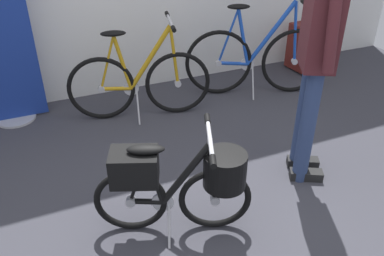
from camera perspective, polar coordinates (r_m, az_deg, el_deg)
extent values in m
plane|color=#38383F|center=(2.78, 5.75, -12.27)|extent=(6.75, 6.75, 0.00)
cylinder|color=#B7B7BC|center=(4.16, -23.56, 1.28)|extent=(0.36, 0.36, 0.02)
torus|color=black|center=(2.55, 3.26, -10.01)|extent=(0.44, 0.20, 0.45)
cylinder|color=#B7B7BC|center=(2.55, 3.26, -10.01)|extent=(0.07, 0.07, 0.06)
torus|color=black|center=(2.56, -8.65, -10.16)|extent=(0.44, 0.20, 0.45)
cylinder|color=#B7B7BC|center=(2.56, -8.65, -10.16)|extent=(0.07, 0.07, 0.06)
cylinder|color=black|center=(2.55, -6.39, -10.26)|extent=(0.20, 0.11, 0.05)
cylinder|color=black|center=(2.41, -0.95, -6.57)|extent=(0.31, 0.16, 0.44)
cylinder|color=black|center=(2.43, -5.28, -7.05)|extent=(0.12, 0.08, 0.38)
cylinder|color=black|center=(2.55, -6.39, -10.26)|extent=(0.20, 0.10, 0.04)
cylinder|color=black|center=(2.42, 2.91, -6.38)|extent=(0.08, 0.05, 0.41)
cylinder|color=black|center=(2.44, -7.63, -6.96)|extent=(0.13, 0.07, 0.37)
ellipsoid|color=black|center=(2.31, -6.56, -3.01)|extent=(0.24, 0.16, 0.05)
cylinder|color=#B7B7BC|center=(2.29, 2.53, -1.93)|extent=(0.03, 0.03, 0.04)
cylinder|color=#B7B7BC|center=(2.27, 2.54, -1.50)|extent=(0.18, 0.42, 0.03)
cylinder|color=black|center=(2.09, 2.97, -4.74)|extent=(0.07, 0.10, 0.04)
cylinder|color=black|center=(2.46, 2.19, 1.25)|extent=(0.07, 0.10, 0.04)
cylinder|color=#B7B7BC|center=(2.55, -4.13, -10.35)|extent=(0.14, 0.06, 0.14)
cylinder|color=#B7B7BC|center=(2.56, -3.25, -13.58)|extent=(0.08, 0.18, 0.21)
cylinder|color=black|center=(2.41, 4.66, -5.90)|extent=(0.34, 0.34, 0.22)
cube|color=black|center=(2.39, -8.14, -5.46)|extent=(0.33, 0.29, 0.20)
torus|color=black|center=(4.34, 14.23, 9.09)|extent=(0.65, 0.27, 0.68)
cylinder|color=#B7B7BC|center=(4.34, 14.23, 9.09)|extent=(0.07, 0.07, 0.06)
torus|color=black|center=(4.18, 3.76, 9.14)|extent=(0.65, 0.27, 0.68)
cylinder|color=#B7B7BC|center=(4.18, 3.76, 9.14)|extent=(0.07, 0.07, 0.06)
cylinder|color=#1947B2|center=(4.21, 5.80, 9.05)|extent=(0.29, 0.14, 0.05)
cylinder|color=#1947B2|center=(4.17, 11.06, 12.95)|extent=(0.45, 0.20, 0.66)
cylinder|color=#1947B2|center=(4.13, 7.21, 12.57)|extent=(0.16, 0.09, 0.57)
cylinder|color=#1947B2|center=(4.21, 5.80, 9.05)|extent=(0.29, 0.13, 0.04)
cylinder|color=#1947B2|center=(4.23, 14.36, 12.95)|extent=(0.10, 0.06, 0.62)
cylinder|color=#1947B2|center=(4.10, 5.12, 12.69)|extent=(0.19, 0.09, 0.55)
ellipsoid|color=black|center=(4.03, 6.59, 16.64)|extent=(0.24, 0.16, 0.05)
cylinder|color=black|center=(3.93, 15.46, 16.73)|extent=(0.06, 0.10, 0.04)
cylinder|color=#B7B7BC|center=(4.23, 7.81, 8.95)|extent=(0.14, 0.06, 0.14)
cylinder|color=#B7B7BC|center=(4.23, 8.59, 6.34)|extent=(0.08, 0.19, 0.32)
torus|color=black|center=(3.81, -2.01, 6.30)|extent=(0.60, 0.18, 0.61)
cylinder|color=#B7B7BC|center=(3.81, -2.01, 6.30)|extent=(0.07, 0.06, 0.06)
torus|color=black|center=(3.79, -12.65, 5.40)|extent=(0.60, 0.18, 0.61)
cylinder|color=#B7B7BC|center=(3.79, -12.65, 5.40)|extent=(0.07, 0.06, 0.06)
cylinder|color=#BF8C14|center=(3.78, -10.62, 5.48)|extent=(0.27, 0.10, 0.05)
cylinder|color=#BF8C14|center=(3.68, -5.94, 9.79)|extent=(0.41, 0.14, 0.59)
cylinder|color=#BF8C14|center=(3.68, -9.77, 9.02)|extent=(0.15, 0.07, 0.51)
cylinder|color=#BF8C14|center=(3.78, -10.62, 5.48)|extent=(0.27, 0.09, 0.04)
cylinder|color=#BF8C14|center=(3.70, -2.53, 10.15)|extent=(0.09, 0.05, 0.55)
cylinder|color=#BF8C14|center=(3.69, -11.88, 8.93)|extent=(0.18, 0.06, 0.50)
ellipsoid|color=black|center=(3.59, -11.08, 12.96)|extent=(0.23, 0.14, 0.05)
cylinder|color=#B7B7BC|center=(3.60, -3.10, 14.51)|extent=(0.03, 0.03, 0.04)
cylinder|color=#B7B7BC|center=(3.59, -3.10, 14.82)|extent=(0.13, 0.43, 0.03)
cylinder|color=black|center=(3.38, -2.63, 13.80)|extent=(0.06, 0.10, 0.04)
cylinder|color=black|center=(3.80, -3.53, 15.72)|extent=(0.06, 0.10, 0.04)
cylinder|color=#B7B7BC|center=(3.78, -8.58, 5.56)|extent=(0.14, 0.05, 0.14)
cylinder|color=#B7B7BC|center=(3.77, -7.60, 2.95)|extent=(0.06, 0.19, 0.28)
cylinder|color=navy|center=(2.94, 15.91, -0.10)|extent=(0.11, 0.11, 0.87)
cube|color=black|center=(3.17, 15.77, -6.36)|extent=(0.25, 0.19, 0.07)
cylinder|color=navy|center=(3.07, 15.44, 1.43)|extent=(0.11, 0.11, 0.87)
cube|color=black|center=(3.29, 15.33, -4.68)|extent=(0.25, 0.19, 0.07)
cube|color=#4C1E23|center=(2.71, 18.02, 14.88)|extent=(0.33, 0.38, 0.67)
cylinder|color=#4C1E23|center=(2.52, 19.29, 13.45)|extent=(0.11, 0.13, 0.57)
cylinder|color=#4C1E23|center=(2.92, 17.49, 15.98)|extent=(0.11, 0.08, 0.57)
cube|color=maroon|center=(4.94, 15.33, 10.85)|extent=(0.21, 0.38, 0.52)
cylinder|color=#B7B7BC|center=(4.72, 16.55, 14.86)|extent=(0.02, 0.02, 0.28)
cylinder|color=#B7B7BC|center=(4.88, 14.66, 15.64)|extent=(0.02, 0.02, 0.28)
cylinder|color=maroon|center=(4.76, 15.83, 16.87)|extent=(0.04, 0.23, 0.02)
cylinder|color=black|center=(4.99, 16.34, 7.65)|extent=(0.04, 0.02, 0.04)
cylinder|color=black|center=(5.15, 14.44, 8.69)|extent=(0.04, 0.02, 0.04)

